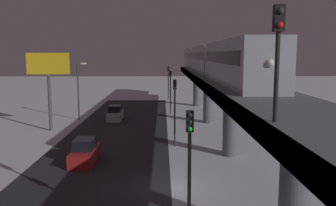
% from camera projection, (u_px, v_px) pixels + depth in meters
% --- Properties ---
extents(ground_plane, '(240.00, 240.00, 0.00)m').
position_uv_depth(ground_plane, '(165.00, 187.00, 23.83)').
color(ground_plane, silver).
extents(avenue_asphalt, '(11.00, 90.80, 0.01)m').
position_uv_depth(avenue_asphalt, '(88.00, 188.00, 23.76)').
color(avenue_asphalt, '#28282D').
rests_on(avenue_asphalt, ground_plane).
extents(elevated_railway, '(5.00, 90.80, 6.41)m').
position_uv_depth(elevated_railway, '(253.00, 105.00, 23.17)').
color(elevated_railway, slate).
rests_on(elevated_railway, ground_plane).
extents(subway_train, '(2.94, 55.47, 3.40)m').
position_uv_depth(subway_train, '(208.00, 58.00, 47.13)').
color(subway_train, '#999EA8').
rests_on(subway_train, elevated_railway).
extents(rail_signal, '(0.36, 0.41, 4.00)m').
position_uv_depth(rail_signal, '(278.00, 43.00, 12.20)').
color(rail_signal, black).
rests_on(rail_signal, elevated_railway).
extents(sedan_silver, '(1.80, 4.20, 1.97)m').
position_uv_depth(sedan_silver, '(115.00, 114.00, 48.07)').
color(sedan_silver, '#B2B2B7').
rests_on(sedan_silver, ground_plane).
extents(sedan_red_2, '(1.80, 4.52, 1.97)m').
position_uv_depth(sedan_red_2, '(85.00, 153.00, 29.28)').
color(sedan_red_2, '#A51E1E').
rests_on(sedan_red_2, ground_plane).
extents(traffic_light_near, '(0.32, 0.44, 6.40)m').
position_uv_depth(traffic_light_near, '(190.00, 161.00, 15.42)').
color(traffic_light_near, '#2D2D2D').
rests_on(traffic_light_near, ground_plane).
extents(traffic_light_mid, '(0.32, 0.44, 6.40)m').
position_uv_depth(traffic_light_mid, '(175.00, 103.00, 33.85)').
color(traffic_light_mid, '#2D2D2D').
rests_on(traffic_light_mid, ground_plane).
extents(traffic_light_far, '(0.32, 0.44, 6.40)m').
position_uv_depth(traffic_light_far, '(170.00, 86.00, 52.28)').
color(traffic_light_far, '#2D2D2D').
rests_on(traffic_light_far, ground_plane).
extents(traffic_light_distant, '(0.32, 0.44, 6.40)m').
position_uv_depth(traffic_light_distant, '(168.00, 77.00, 70.70)').
color(traffic_light_distant, '#2D2D2D').
rests_on(traffic_light_distant, ground_plane).
extents(commercial_billboard, '(4.80, 0.36, 8.90)m').
position_uv_depth(commercial_billboard, '(48.00, 71.00, 40.58)').
color(commercial_billboard, '#4C4C51').
rests_on(commercial_billboard, ground_plane).
extents(street_lamp_far, '(1.35, 0.44, 7.65)m').
position_uv_depth(street_lamp_far, '(80.00, 84.00, 47.78)').
color(street_lamp_far, '#38383D').
rests_on(street_lamp_far, ground_plane).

